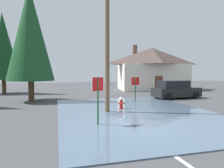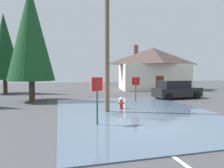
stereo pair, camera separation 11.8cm
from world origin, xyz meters
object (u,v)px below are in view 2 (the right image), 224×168
(house, at_px, (153,68))
(parked_car, at_px, (176,90))
(stop_sign_near, at_px, (97,91))
(utility_pole, at_px, (107,33))
(fire_hydrant, at_px, (121,103))
(pine_tree_mid_left, at_px, (31,33))
(stop_sign_far, at_px, (136,84))
(pine_tree_short_left, at_px, (4,46))

(house, xyz_separation_m, parked_car, (-2.06, -9.36, -2.25))
(stop_sign_near, xyz_separation_m, parked_car, (9.13, 7.91, -0.83))
(utility_pole, height_order, parked_car, utility_pole)
(stop_sign_near, distance_m, utility_pole, 4.57)
(fire_hydrant, xyz_separation_m, pine_tree_mid_left, (-6.33, 5.78, 5.41))
(stop_sign_near, distance_m, stop_sign_far, 8.28)
(stop_sign_near, xyz_separation_m, stop_sign_far, (4.61, 6.88, -0.15))
(parked_car, bearing_deg, stop_sign_far, -167.11)
(stop_sign_near, relative_size, fire_hydrant, 2.75)
(utility_pole, xyz_separation_m, house, (10.01, 14.32, -1.85))
(stop_sign_far, xyz_separation_m, house, (6.58, 10.39, 1.58))
(stop_sign_far, bearing_deg, pine_tree_mid_left, 163.15)
(parked_car, relative_size, pine_tree_short_left, 0.51)
(fire_hydrant, distance_m, parked_car, 8.00)
(utility_pole, xyz_separation_m, stop_sign_far, (3.42, 3.92, -3.43))
(house, bearing_deg, stop_sign_far, -122.35)
(fire_hydrant, bearing_deg, house, 56.87)
(fire_hydrant, distance_m, pine_tree_short_left, 17.22)
(stop_sign_near, height_order, pine_tree_short_left, pine_tree_short_left)
(pine_tree_short_left, bearing_deg, house, 1.68)
(stop_sign_near, relative_size, house, 0.22)
(parked_car, bearing_deg, stop_sign_near, -139.07)
(stop_sign_near, distance_m, fire_hydrant, 4.55)
(stop_sign_far, distance_m, house, 12.40)
(stop_sign_near, relative_size, parked_car, 0.49)
(house, bearing_deg, pine_tree_short_left, -178.32)
(house, xyz_separation_m, pine_tree_mid_left, (-15.18, -7.79, 2.76))
(stop_sign_near, xyz_separation_m, pine_tree_mid_left, (-4.00, 9.48, 4.19))
(parked_car, xyz_separation_m, pine_tree_mid_left, (-13.12, 1.57, 5.01))
(stop_sign_far, distance_m, pine_tree_short_left, 16.28)
(stop_sign_near, height_order, pine_tree_mid_left, pine_tree_mid_left)
(house, bearing_deg, utility_pole, -124.96)
(stop_sign_near, xyz_separation_m, fire_hydrant, (2.34, 3.70, -1.22))
(stop_sign_far, distance_m, pine_tree_mid_left, 9.98)
(utility_pole, distance_m, pine_tree_short_left, 16.41)
(fire_hydrant, height_order, utility_pole, utility_pole)
(house, height_order, pine_tree_mid_left, pine_tree_mid_left)
(pine_tree_mid_left, bearing_deg, stop_sign_near, -67.15)
(pine_tree_mid_left, relative_size, pine_tree_short_left, 1.07)
(stop_sign_near, xyz_separation_m, pine_tree_short_left, (-7.75, 16.72, 3.80))
(pine_tree_short_left, bearing_deg, parked_car, -27.54)
(stop_sign_near, height_order, stop_sign_far, stop_sign_near)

